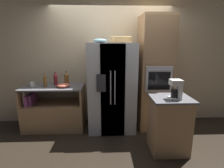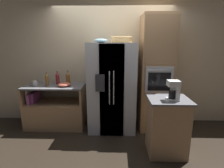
# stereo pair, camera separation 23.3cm
# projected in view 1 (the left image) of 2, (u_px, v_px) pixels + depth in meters

# --- Properties ---
(ground_plane) EXTENTS (20.00, 20.00, 0.00)m
(ground_plane) POSITION_uv_depth(u_px,v_px,m) (112.00, 127.00, 3.73)
(ground_plane) COLOR black
(wall_back) EXTENTS (12.00, 0.06, 2.80)m
(wall_back) POSITION_uv_depth(u_px,v_px,m) (111.00, 60.00, 3.82)
(wall_back) COLOR beige
(wall_back) RESTS_ON ground_plane
(counter_left) EXTENTS (1.21, 0.66, 0.90)m
(counter_left) POSITION_uv_depth(u_px,v_px,m) (55.00, 112.00, 3.68)
(counter_left) COLOR #A87F56
(counter_left) RESTS_ON ground_plane
(refrigerator) EXTENTS (0.92, 0.80, 1.76)m
(refrigerator) POSITION_uv_depth(u_px,v_px,m) (112.00, 87.00, 3.54)
(refrigerator) COLOR silver
(refrigerator) RESTS_ON ground_plane
(wall_oven) EXTENTS (0.61, 0.71, 2.28)m
(wall_oven) POSITION_uv_depth(u_px,v_px,m) (154.00, 74.00, 3.57)
(wall_oven) COLOR #A87F56
(wall_oven) RESTS_ON ground_plane
(island_counter) EXTENTS (0.63, 0.55, 0.92)m
(island_counter) POSITION_uv_depth(u_px,v_px,m) (169.00, 124.00, 2.84)
(island_counter) COLOR #A87F56
(island_counter) RESTS_ON ground_plane
(wicker_basket) EXTENTS (0.41, 0.41, 0.11)m
(wicker_basket) POSITION_uv_depth(u_px,v_px,m) (121.00, 39.00, 3.34)
(wicker_basket) COLOR tan
(wicker_basket) RESTS_ON refrigerator
(fruit_bowl) EXTENTS (0.28, 0.28, 0.08)m
(fruit_bowl) POSITION_uv_depth(u_px,v_px,m) (100.00, 41.00, 3.41)
(fruit_bowl) COLOR #668C99
(fruit_bowl) RESTS_ON refrigerator
(bottle_tall) EXTENTS (0.07, 0.07, 0.28)m
(bottle_tall) POSITION_uv_depth(u_px,v_px,m) (45.00, 81.00, 3.47)
(bottle_tall) COLOR brown
(bottle_tall) RESTS_ON counter_left
(bottle_short) EXTENTS (0.09, 0.09, 0.29)m
(bottle_short) POSITION_uv_depth(u_px,v_px,m) (66.00, 79.00, 3.61)
(bottle_short) COLOR brown
(bottle_short) RESTS_ON counter_left
(bottle_wide) EXTENTS (0.08, 0.08, 0.27)m
(bottle_wide) POSITION_uv_depth(u_px,v_px,m) (56.00, 79.00, 3.63)
(bottle_wide) COLOR maroon
(bottle_wide) RESTS_ON counter_left
(mug) EXTENTS (0.12, 0.09, 0.10)m
(mug) POSITION_uv_depth(u_px,v_px,m) (32.00, 84.00, 3.48)
(mug) COLOR silver
(mug) RESTS_ON counter_left
(mixing_bowl) EXTENTS (0.25, 0.25, 0.08)m
(mixing_bowl) POSITION_uv_depth(u_px,v_px,m) (63.00, 85.00, 3.45)
(mixing_bowl) COLOR #DB664C
(mixing_bowl) RESTS_ON counter_left
(coffee_maker) EXTENTS (0.17, 0.16, 0.30)m
(coffee_maker) POSITION_uv_depth(u_px,v_px,m) (177.00, 89.00, 2.63)
(coffee_maker) COLOR white
(coffee_maker) RESTS_ON island_counter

